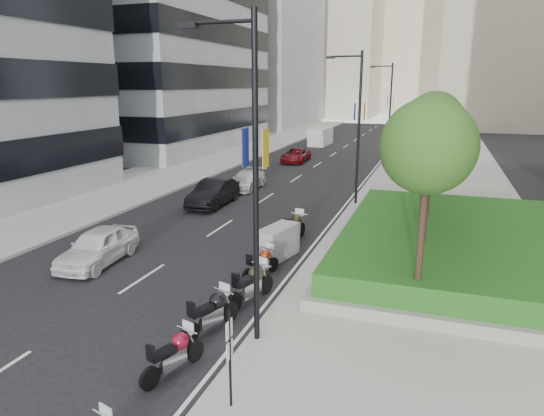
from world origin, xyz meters
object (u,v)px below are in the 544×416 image
at_px(motorcycle_3, 252,284).
at_px(lamp_post_1, 356,121).
at_px(parking_sign, 230,354).
at_px(motorcycle_4, 261,263).
at_px(car_d, 296,155).
at_px(delivery_van, 320,137).
at_px(car_b, 213,193).
at_px(car_a, 98,246).
at_px(motorcycle_5, 278,243).
at_px(motorcycle_1, 174,354).
at_px(motorcycle_2, 212,313).
at_px(lamp_post_0, 250,168).
at_px(motorcycle_6, 294,228).
at_px(car_c, 247,180).
at_px(lamp_post_2, 388,107).

bearing_deg(motorcycle_3, lamp_post_1, 12.16).
bearing_deg(parking_sign, lamp_post_1, 91.88).
distance_m(motorcycle_4, car_d, 28.00).
xyz_separation_m(parking_sign, delivery_van, (-9.42, 48.05, -0.51)).
distance_m(motorcycle_3, car_b, 13.69).
bearing_deg(delivery_van, car_a, -86.44).
xyz_separation_m(motorcycle_3, car_b, (-7.05, 11.73, 0.13)).
xyz_separation_m(car_a, delivery_van, (-0.50, 41.24, 0.21)).
relative_size(motorcycle_3, car_d, 0.52).
distance_m(lamp_post_1, car_b, 9.51).
bearing_deg(motorcycle_5, lamp_post_1, 4.78).
distance_m(motorcycle_1, car_a, 9.15).
distance_m(lamp_post_1, motorcycle_2, 17.47).
xyz_separation_m(car_b, car_d, (0.05, 17.66, -0.14)).
xyz_separation_m(lamp_post_0, motorcycle_3, (-0.96, 2.45, -4.42)).
distance_m(lamp_post_0, motorcycle_3, 5.14).
xyz_separation_m(lamp_post_1, motorcycle_6, (-1.42, -7.87, -4.40)).
bearing_deg(motorcycle_4, motorcycle_5, 21.23).
bearing_deg(delivery_van, motorcycle_1, -78.15).
relative_size(lamp_post_0, parking_sign, 3.60).
bearing_deg(delivery_van, car_d, -83.70).
distance_m(lamp_post_1, delivery_van, 29.68).
bearing_deg(car_b, delivery_van, 89.96).
xyz_separation_m(motorcycle_1, motorcycle_6, (-0.12, 11.25, 0.10)).
height_order(lamp_post_1, parking_sign, lamp_post_1).
bearing_deg(motorcycle_4, lamp_post_0, -143.36).
height_order(car_c, car_d, car_d).
relative_size(car_b, delivery_van, 0.96).
xyz_separation_m(motorcycle_4, car_c, (-6.47, 14.65, 0.08)).
distance_m(motorcycle_6, car_b, 8.30).
bearing_deg(motorcycle_2, car_b, 44.38).
xyz_separation_m(motorcycle_5, delivery_van, (-7.30, 38.31, 0.25)).
relative_size(car_b, car_c, 1.08).
distance_m(motorcycle_3, car_a, 7.42).
distance_m(lamp_post_2, motorcycle_5, 28.63).
height_order(lamp_post_1, lamp_post_2, same).
relative_size(lamp_post_2, parking_sign, 3.60).
distance_m(motorcycle_1, car_c, 22.38).
height_order(motorcycle_5, car_a, car_a).
bearing_deg(motorcycle_2, motorcycle_1, -159.75).
height_order(lamp_post_1, delivery_van, lamp_post_1).
xyz_separation_m(motorcycle_1, car_a, (-6.96, 5.94, 0.17)).
distance_m(lamp_post_1, lamp_post_2, 18.00).
relative_size(parking_sign, motorcycle_5, 1.03).
bearing_deg(motorcycle_3, lamp_post_2, 14.24).
bearing_deg(lamp_post_1, delivery_van, 107.34).
bearing_deg(car_d, car_b, -92.41).
xyz_separation_m(lamp_post_0, car_a, (-8.26, 3.81, -4.33)).
relative_size(motorcycle_3, car_a, 0.55).
bearing_deg(motorcycle_5, motorcycle_2, -166.18).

